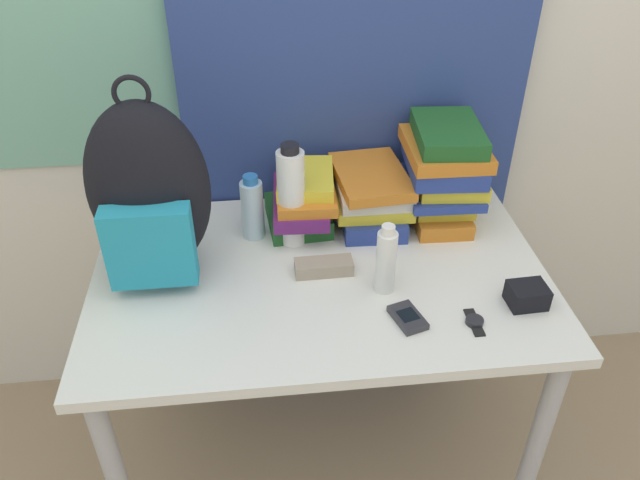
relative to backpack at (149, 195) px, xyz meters
name	(u,v)px	position (x,y,z in m)	size (l,w,h in m)	color
wall_back	(300,35)	(0.41, 0.40, 0.25)	(6.00, 0.06, 2.50)	silver
curtain_blue	(357,39)	(0.56, 0.35, 0.25)	(1.00, 0.04, 2.50)	navy
desk	(320,301)	(0.41, -0.06, -0.32)	(1.17, 0.76, 0.78)	silver
backpack	(149,195)	(0.00, 0.00, 0.00)	(0.30, 0.23, 0.52)	black
book_stack_left	(302,200)	(0.38, 0.17, -0.14)	(0.20, 0.28, 0.16)	#1E5623
book_stack_center	(371,195)	(0.58, 0.17, -0.14)	(0.22, 0.29, 0.16)	navy
book_stack_right	(443,171)	(0.78, 0.16, -0.07)	(0.23, 0.27, 0.29)	orange
water_bottle	(252,208)	(0.24, 0.12, -0.13)	(0.06, 0.06, 0.19)	silver
sports_bottle	(291,197)	(0.35, 0.09, -0.08)	(0.07, 0.07, 0.30)	white
sunscreen_bottle	(386,261)	(0.56, -0.15, -0.13)	(0.05, 0.05, 0.19)	white
cell_phone	(408,317)	(0.59, -0.27, -0.21)	(0.09, 0.11, 0.02)	#2D2D33
sunglasses_case	(324,267)	(0.42, -0.07, -0.20)	(0.15, 0.06, 0.04)	gray
camera_pouch	(527,295)	(0.89, -0.24, -0.20)	(0.09, 0.08, 0.05)	black
wristwatch	(474,322)	(0.75, -0.30, -0.22)	(0.04, 0.09, 0.01)	black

